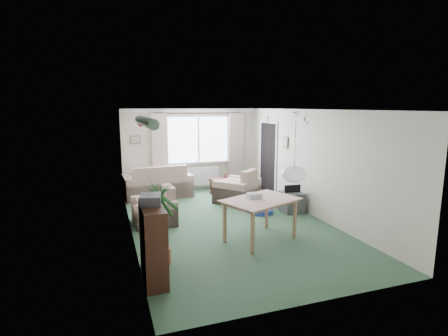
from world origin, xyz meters
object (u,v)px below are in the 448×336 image
object	(u,v)px
coffee_table	(228,185)
bookshelf	(153,243)
houseplant	(161,222)
tv_cube	(292,202)
armchair_corner	(237,186)
dining_table	(260,220)
pet_bed	(261,211)
sofa	(158,181)
armchair_left	(154,205)

from	to	relation	value
coffee_table	bookshelf	bearing A→B (deg)	-121.35
coffee_table	houseplant	bearing A→B (deg)	-122.28
tv_cube	armchair_corner	bearing A→B (deg)	131.14
bookshelf	houseplant	world-z (taller)	houseplant
coffee_table	tv_cube	xyz separation A→B (m)	(0.83, -2.20, 0.02)
dining_table	houseplant	bearing A→B (deg)	-167.49
pet_bed	dining_table	bearing A→B (deg)	-115.90
sofa	armchair_left	bearing A→B (deg)	75.51
sofa	dining_table	size ratio (longest dim) A/B	1.47
bookshelf	tv_cube	size ratio (longest dim) A/B	2.13
armchair_left	tv_cube	world-z (taller)	armchair_left
bookshelf	armchair_corner	bearing A→B (deg)	53.43
sofa	coffee_table	distance (m)	2.00
coffee_table	tv_cube	distance (m)	2.35
armchair_left	bookshelf	world-z (taller)	bookshelf
coffee_table	armchair_corner	bearing A→B (deg)	-95.79
bookshelf	dining_table	size ratio (longest dim) A/B	0.91
armchair_left	dining_table	xyz separation A→B (m)	(1.74, -1.59, -0.01)
armchair_corner	bookshelf	size ratio (longest dim) A/B	0.88
armchair_corner	dining_table	bearing A→B (deg)	38.94
pet_bed	houseplant	bearing A→B (deg)	-143.80
dining_table	tv_cube	bearing A→B (deg)	43.34
armchair_left	houseplant	bearing A→B (deg)	-7.56
sofa	armchair_corner	size ratio (longest dim) A/B	1.84
houseplant	pet_bed	bearing A→B (deg)	36.20
armchair_corner	tv_cube	distance (m)	1.55
armchair_left	pet_bed	distance (m)	2.49
houseplant	dining_table	world-z (taller)	houseplant
sofa	armchair_corner	world-z (taller)	sofa
coffee_table	bookshelf	xyz separation A→B (m)	(-2.71, -4.45, 0.33)
sofa	houseplant	bearing A→B (deg)	78.27
armchair_left	tv_cube	bearing A→B (deg)	82.86
houseplant	armchair_left	bearing A→B (deg)	85.74
bookshelf	pet_bed	world-z (taller)	bookshelf
sofa	houseplant	distance (m)	4.29
houseplant	armchair_corner	bearing A→B (deg)	51.24
tv_cube	pet_bed	distance (m)	0.77
armchair_left	bookshelf	size ratio (longest dim) A/B	0.79
houseplant	pet_bed	xyz separation A→B (m)	(2.62, 1.91, -0.64)
armchair_corner	bookshelf	world-z (taller)	bookshelf
bookshelf	pet_bed	distance (m)	3.71
armchair_corner	coffee_table	size ratio (longest dim) A/B	1.00
coffee_table	houseplant	world-z (taller)	houseplant
bookshelf	tv_cube	xyz separation A→B (m)	(3.54, 2.26, -0.32)
armchair_corner	pet_bed	size ratio (longest dim) A/B	1.85
coffee_table	dining_table	world-z (taller)	dining_table
sofa	tv_cube	bearing A→B (deg)	134.42
tv_cube	armchair_left	bearing A→B (deg)	-179.79
bookshelf	pet_bed	bearing A→B (deg)	40.58
armchair_left	coffee_table	world-z (taller)	armchair_left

